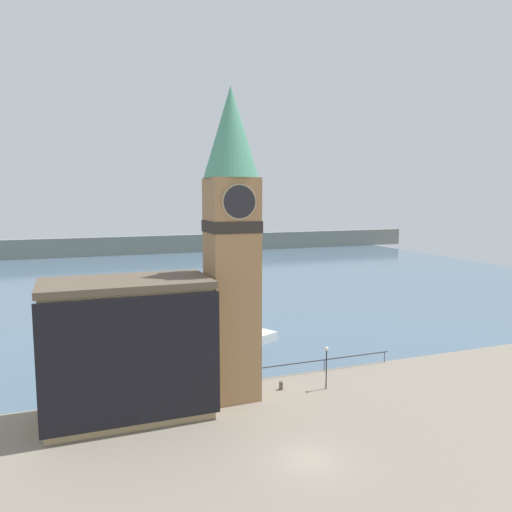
{
  "coord_description": "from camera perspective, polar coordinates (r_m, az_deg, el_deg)",
  "views": [
    {
      "loc": [
        -13.23,
        -25.87,
        16.17
      ],
      "look_at": [
        -0.32,
        8.28,
        11.71
      ],
      "focal_mm": 35.0,
      "sensor_mm": 36.0,
      "label": 1
    }
  ],
  "objects": [
    {
      "name": "pier_building",
      "position": [
        38.13,
        -14.43,
        -10.16
      ],
      "size": [
        12.08,
        6.46,
        10.14
      ],
      "color": "tan",
      "rests_on": "ground_plane"
    },
    {
      "name": "lamp_post",
      "position": [
        42.86,
        8.06,
        -11.6
      ],
      "size": [
        0.32,
        0.32,
        3.64
      ],
      "color": "black",
      "rests_on": "ground_plane"
    },
    {
      "name": "water",
      "position": [
        101.87,
        -12.99,
        -2.35
      ],
      "size": [
        160.0,
        120.0,
        0.0
      ],
      "color": "slate",
      "rests_on": "ground_plane"
    },
    {
      "name": "clock_tower",
      "position": [
        38.91,
        -2.8,
        2.25
      ],
      "size": [
        4.25,
        4.25,
        24.4
      ],
      "color": "#9E754C",
      "rests_on": "ground_plane"
    },
    {
      "name": "pier_railing",
      "position": [
        47.51,
        7.81,
        -11.76
      ],
      "size": [
        13.82,
        0.08,
        1.09
      ],
      "color": "#333338",
      "rests_on": "ground_plane"
    },
    {
      "name": "mooring_bollard_near",
      "position": [
        43.12,
        2.88,
        -14.5
      ],
      "size": [
        0.35,
        0.35,
        0.74
      ],
      "color": "brown",
      "rests_on": "ground_plane"
    },
    {
      "name": "ground_plane",
      "position": [
        33.25,
        6.02,
        -22.18
      ],
      "size": [
        160.0,
        160.0,
        0.0
      ],
      "primitive_type": "plane",
      "color": "gray"
    },
    {
      "name": "boat_near",
      "position": [
        55.21,
        -0.25,
        -9.34
      ],
      "size": [
        5.6,
        4.23,
        1.79
      ],
      "rotation": [
        0.0,
        0.0,
        0.47
      ],
      "color": "silver",
      "rests_on": "water"
    },
    {
      "name": "far_shoreline",
      "position": [
        141.0,
        -15.23,
        1.15
      ],
      "size": [
        180.0,
        3.0,
        5.0
      ],
      "color": "gray",
      "rests_on": "water"
    }
  ]
}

